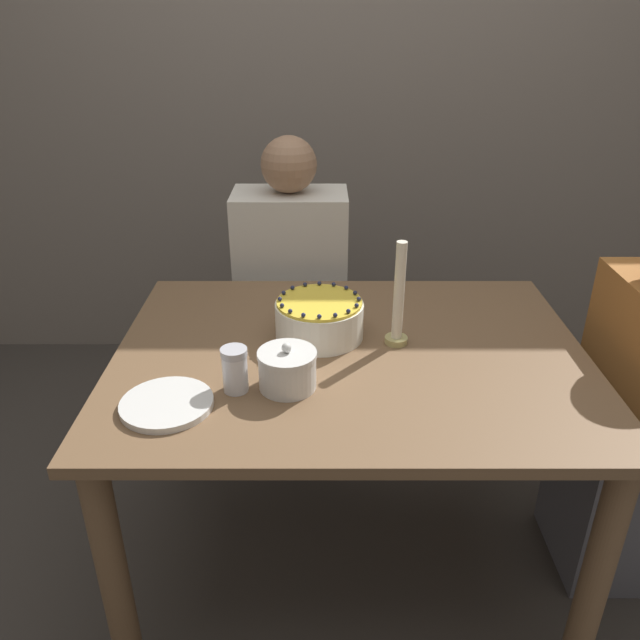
% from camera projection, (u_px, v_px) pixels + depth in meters
% --- Properties ---
extents(ground_plane, '(12.00, 12.00, 0.00)m').
position_uv_depth(ground_plane, '(346.00, 553.00, 1.98)').
color(ground_plane, '#3D3833').
extents(wall_behind, '(8.00, 0.05, 2.60)m').
position_uv_depth(wall_behind, '(340.00, 74.00, 2.65)').
color(wall_behind, slate).
rests_on(wall_behind, ground_plane).
extents(dining_table, '(1.24, 0.94, 0.74)m').
position_uv_depth(dining_table, '(350.00, 389.00, 1.71)').
color(dining_table, brown).
rests_on(dining_table, ground_plane).
extents(cake, '(0.24, 0.24, 0.12)m').
position_uv_depth(cake, '(320.00, 319.00, 1.70)').
color(cake, white).
rests_on(cake, dining_table).
extents(sugar_bowl, '(0.14, 0.14, 0.12)m').
position_uv_depth(sugar_bowl, '(288.00, 369.00, 1.47)').
color(sugar_bowl, silver).
rests_on(sugar_bowl, dining_table).
extents(sugar_shaker, '(0.06, 0.06, 0.11)m').
position_uv_depth(sugar_shaker, '(236.00, 369.00, 1.46)').
color(sugar_shaker, white).
rests_on(sugar_shaker, dining_table).
extents(plate_stack, '(0.21, 0.21, 0.02)m').
position_uv_depth(plate_stack, '(167.00, 404.00, 1.42)').
color(plate_stack, silver).
rests_on(plate_stack, dining_table).
extents(candle, '(0.06, 0.06, 0.29)m').
position_uv_depth(candle, '(399.00, 303.00, 1.64)').
color(candle, tan).
rests_on(candle, dining_table).
extents(person_man_blue_shirt, '(0.40, 0.34, 1.18)m').
position_uv_depth(person_man_blue_shirt, '(293.00, 317.00, 2.36)').
color(person_man_blue_shirt, '#595960').
rests_on(person_man_blue_shirt, ground_plane).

